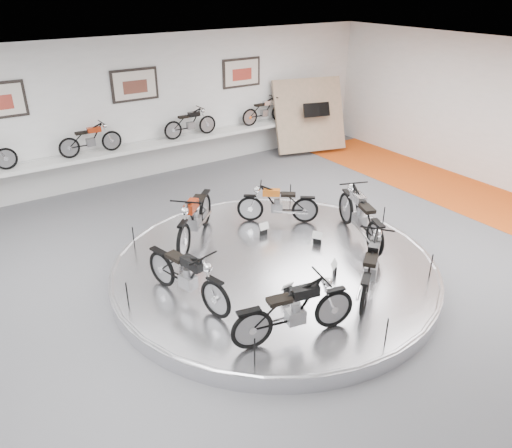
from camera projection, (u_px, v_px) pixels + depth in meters
floor at (283, 282)px, 9.80m from camera, size 16.00×16.00×0.00m
ceiling at (289, 73)px, 8.01m from camera, size 16.00×16.00×0.00m
wall_back at (137, 110)px, 14.10m from camera, size 16.00×0.00×16.00m
orange_carpet_strip at (489, 203)px, 13.19m from camera, size 2.40×12.60×0.01m
dado_band at (142, 159)px, 14.73m from camera, size 15.68×0.04×1.10m
display_platform at (274, 269)px, 9.95m from camera, size 6.40×6.40×0.30m
platform_rim at (274, 264)px, 9.90m from camera, size 6.40×6.40×0.10m
shelf at (145, 147)px, 14.33m from camera, size 11.00×0.55×0.10m
poster_center at (135, 85)px, 13.76m from camera, size 1.35×0.06×0.88m
poster_right at (242, 73)px, 15.51m from camera, size 1.35×0.06×0.88m
display_panel at (309, 115)px, 16.57m from camera, size 2.56×1.52×2.30m
shelf_bike_b at (91, 141)px, 13.39m from camera, size 1.22×0.43×0.73m
shelf_bike_c at (190, 125)px, 14.89m from camera, size 1.22×0.43×0.73m
shelf_bike_d at (265, 112)px, 16.24m from camera, size 1.22×0.43×0.73m
bike_a at (360, 215)px, 10.57m from camera, size 1.30×2.01×1.12m
bike_b at (278, 203)px, 11.33m from camera, size 1.59×1.40×0.93m
bike_c at (195, 216)px, 10.48m from camera, size 1.83×1.84×1.13m
bike_d at (187, 275)px, 8.52m from camera, size 1.03×1.87×1.04m
bike_e at (294, 310)px, 7.62m from camera, size 1.85×0.97×1.04m
bike_f at (371, 265)px, 8.78m from camera, size 1.82×1.58×1.06m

